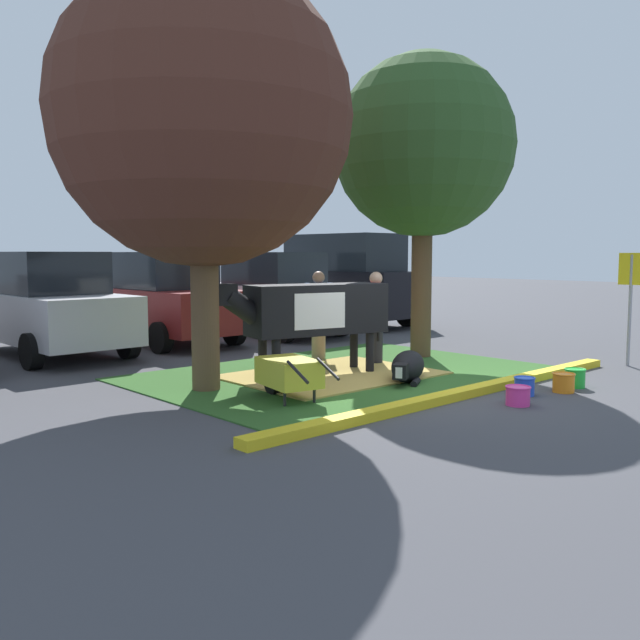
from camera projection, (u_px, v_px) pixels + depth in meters
name	position (u px, v px, depth m)	size (l,w,h in m)	color
ground_plane	(420.00, 386.00, 10.15)	(80.00, 80.00, 0.00)	#424247
grass_island	(343.00, 373.00, 11.20)	(6.49, 4.56, 0.02)	#2D5B23
curb_yellow	(466.00, 392.00, 9.41)	(7.69, 0.24, 0.12)	yellow
hay_bedding	(333.00, 375.00, 10.96)	(3.20, 2.40, 0.04)	tan
shade_tree_left	(202.00, 117.00, 9.48)	(4.24, 4.24, 6.03)	brown
shade_tree_right	(423.00, 147.00, 12.67)	(3.39, 3.39, 5.69)	#4C3823
cow_holstein	(311.00, 310.00, 10.85)	(3.09, 1.19, 1.54)	black
calf_lying	(408.00, 367.00, 10.49)	(1.29, 0.96, 0.48)	black
person_handler	(319.00, 312.00, 12.63)	(0.49, 0.34, 1.66)	#9E7F5B
person_visitor_near	(376.00, 315.00, 12.07)	(0.34, 0.53, 1.67)	black
wheelbarrow	(288.00, 373.00, 9.11)	(0.82, 1.62, 0.63)	gold
parking_sign	(631.00, 286.00, 11.88)	(0.06, 0.44, 2.00)	#99999E
bucket_pink	(518.00, 395.00, 8.88)	(0.34, 0.34, 0.26)	#EA3893
bucket_blue	(524.00, 386.00, 9.50)	(0.30, 0.30, 0.26)	blue
bucket_orange	(564.00, 382.00, 9.72)	(0.33, 0.33, 0.28)	orange
bucket_green	(575.00, 378.00, 10.07)	(0.32, 0.32, 0.28)	green
sedan_silver	(49.00, 305.00, 13.16)	(2.07, 4.43, 2.02)	silver
sedan_red	(163.00, 299.00, 15.06)	(2.07, 4.43, 2.02)	maroon
hatchback_white	(274.00, 295.00, 16.64)	(2.07, 4.43, 2.02)	silver
suv_black	(344.00, 279.00, 18.88)	(2.18, 4.63, 2.52)	black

